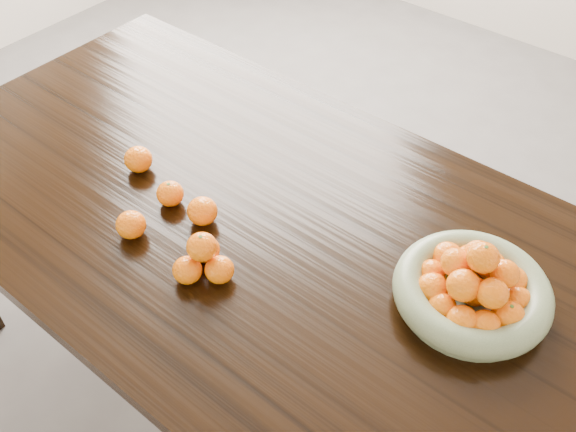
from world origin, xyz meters
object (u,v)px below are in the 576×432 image
Objects in this scene: dining_table at (278,253)px; fruit_bowl at (473,289)px; orange_pyramid at (204,259)px; loose_orange_0 at (170,194)px.

fruit_bowl reaches higher than dining_table.
orange_pyramid is 0.24m from loose_orange_0.
loose_orange_0 is (-0.69, -0.18, -0.01)m from fruit_bowl.
orange_pyramid is at bearing -99.25° from dining_table.
loose_orange_0 is at bearing -158.31° from dining_table.
orange_pyramid is (-0.03, -0.20, 0.13)m from dining_table.
loose_orange_0 is (-0.25, -0.10, 0.12)m from dining_table.
orange_pyramid is (-0.48, -0.28, -0.00)m from fruit_bowl.
orange_pyramid is at bearing -26.01° from loose_orange_0.
loose_orange_0 is at bearing -165.55° from fruit_bowl.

